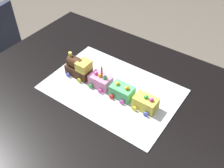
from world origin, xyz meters
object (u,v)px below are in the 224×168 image
at_px(dining_table, 114,116).
at_px(cake_car_flatbed_mint_green, 122,91).
at_px(cake_locomotive, 79,67).
at_px(cake_car_caboose_bubblegum, 101,81).
at_px(birthday_candle, 102,70).
at_px(cake_car_hopper_lemon, 146,103).

xyz_separation_m(dining_table, cake_car_flatbed_mint_green, (0.01, 0.04, 0.14)).
relative_size(cake_locomotive, cake_car_flatbed_mint_green, 1.40).
bearing_deg(cake_car_flatbed_mint_green, cake_car_caboose_bubblegum, 180.00).
bearing_deg(birthday_candle, cake_car_flatbed_mint_green, 0.00).
xyz_separation_m(cake_car_hopper_lemon, birthday_candle, (-0.23, 0.00, 0.07)).
xyz_separation_m(dining_table, cake_car_hopper_lemon, (0.13, 0.04, 0.14)).
height_order(dining_table, cake_locomotive, cake_locomotive).
xyz_separation_m(cake_car_caboose_bubblegum, cake_car_flatbed_mint_green, (0.12, 0.00, -0.00)).
xyz_separation_m(cake_locomotive, cake_car_hopper_lemon, (0.37, 0.00, -0.02)).
relative_size(cake_car_caboose_bubblegum, cake_car_flatbed_mint_green, 1.00).
height_order(cake_locomotive, birthday_candle, birthday_candle).
distance_m(cake_car_caboose_bubblegum, birthday_candle, 0.07).
xyz_separation_m(cake_locomotive, cake_car_flatbed_mint_green, (0.25, 0.00, -0.02)).
relative_size(cake_locomotive, cake_car_caboose_bubblegum, 1.40).
height_order(cake_locomotive, cake_car_flatbed_mint_green, cake_locomotive).
bearing_deg(cake_locomotive, cake_car_caboose_bubblegum, 0.00).
relative_size(dining_table, cake_car_flatbed_mint_green, 14.00).
relative_size(cake_locomotive, cake_car_hopper_lemon, 1.40).
bearing_deg(cake_car_caboose_bubblegum, dining_table, -21.64).
bearing_deg(cake_car_flatbed_mint_green, birthday_candle, 180.00).
bearing_deg(cake_locomotive, cake_car_flatbed_mint_green, 0.00).
bearing_deg(cake_car_flatbed_mint_green, cake_car_hopper_lemon, 0.00).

